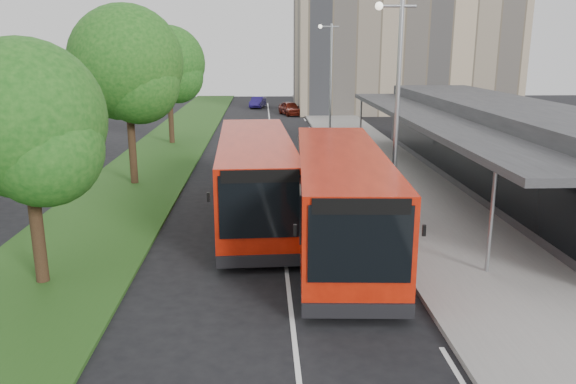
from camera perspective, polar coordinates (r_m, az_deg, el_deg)
The scene contains 18 objects.
ground at distance 19.36m, azimuth -0.45°, elevation -5.34°, with size 120.00×120.00×0.00m, color black.
pavement at distance 39.32m, azimuth 7.21°, elevation 4.88°, with size 5.00×80.00×0.15m, color gray.
grass_verge at distance 39.26m, azimuth -11.90°, elevation 4.63°, with size 5.00×80.00×0.10m, color #244C18.
lane_centre_line at distance 33.85m, azimuth -1.43°, elevation 3.31°, with size 0.12×70.00×0.01m, color silver.
kerb_dashes at distance 37.98m, azimuth 3.43°, elevation 4.52°, with size 0.12×56.00×0.01m.
office_block at distance 62.01m, azimuth 11.54°, elevation 16.47°, with size 22.00×12.00×18.00m, color tan.
station_building at distance 28.98m, azimuth 20.94°, elevation 4.55°, with size 7.70×26.00×4.00m.
tree_near at distance 16.65m, azimuth -25.09°, elevation 5.77°, with size 4.32×4.32×6.87m.
tree_mid at distance 27.99m, azimuth -16.05°, elevation 11.83°, with size 5.33×5.33×8.56m.
tree_far at distance 39.78m, azimuth -12.07°, elevation 12.21°, with size 5.00×5.00×8.04m.
lamp_post_near at distance 20.84m, azimuth 10.83°, elevation 9.14°, with size 1.44×0.28×8.00m.
lamp_post_far at distance 40.52m, azimuth 4.26°, elevation 11.84°, with size 1.44×0.28×8.00m.
bus_main at distance 18.78m, azimuth 5.34°, elevation -0.69°, with size 3.57×11.65×3.26m.
bus_second at distance 21.81m, azimuth -3.33°, elevation 1.44°, with size 3.33×11.47×3.22m.
litter_bin at distance 29.59m, azimuth 8.77°, elevation 2.56°, with size 0.43×0.43×0.77m, color #312314.
bollard at distance 37.13m, azimuth 6.73°, elevation 5.16°, with size 0.15×0.15×0.91m, color yellow.
car_near at distance 56.49m, azimuth 0.22°, elevation 8.51°, with size 1.58×3.92×1.34m, color #5C170D.
car_far at distance 63.64m, azimuth -3.11°, elevation 9.10°, with size 1.27×3.65×1.20m, color navy.
Camera 1 is at (-0.69, -18.19, 6.57)m, focal length 35.00 mm.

